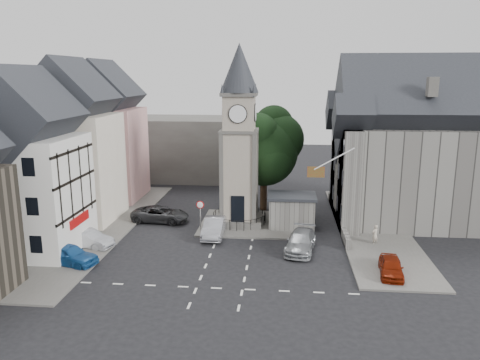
# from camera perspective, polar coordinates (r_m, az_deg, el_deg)

# --- Properties ---
(ground) EXTENTS (120.00, 120.00, 0.00)m
(ground) POSITION_cam_1_polar(r_m,az_deg,el_deg) (36.20, -1.31, -9.30)
(ground) COLOR black
(ground) RESTS_ON ground
(pavement_west) EXTENTS (6.00, 30.00, 0.14)m
(pavement_west) POSITION_cam_1_polar(r_m,az_deg,el_deg) (44.72, -16.56, -5.40)
(pavement_west) COLOR #595651
(pavement_west) RESTS_ON ground
(pavement_east) EXTENTS (6.00, 26.00, 0.14)m
(pavement_east) POSITION_cam_1_polar(r_m,az_deg,el_deg) (44.20, 15.68, -5.56)
(pavement_east) COLOR #595651
(pavement_east) RESTS_ON ground
(central_island) EXTENTS (10.00, 8.00, 0.16)m
(central_island) POSITION_cam_1_polar(r_m,az_deg,el_deg) (43.54, 1.90, -5.34)
(central_island) COLOR #595651
(central_island) RESTS_ON ground
(road_markings) EXTENTS (20.00, 8.00, 0.01)m
(road_markings) POSITION_cam_1_polar(r_m,az_deg,el_deg) (31.20, -2.52, -13.05)
(road_markings) COLOR silver
(road_markings) RESTS_ON ground
(clock_tower) EXTENTS (4.86, 4.86, 16.25)m
(clock_tower) POSITION_cam_1_polar(r_m,az_deg,el_deg) (41.86, -0.08, 5.23)
(clock_tower) COLOR #4C4944
(clock_tower) RESTS_ON ground
(stone_shelter) EXTENTS (4.30, 3.30, 3.08)m
(stone_shelter) POSITION_cam_1_polar(r_m,az_deg,el_deg) (42.56, 6.32, -3.77)
(stone_shelter) COLOR #5C5955
(stone_shelter) RESTS_ON ground
(town_tree) EXTENTS (7.20, 7.20, 10.80)m
(town_tree) POSITION_cam_1_polar(r_m,az_deg,el_deg) (46.83, 2.95, 4.60)
(town_tree) COLOR black
(town_tree) RESTS_ON ground
(warning_sign_post) EXTENTS (0.70, 0.19, 2.85)m
(warning_sign_post) POSITION_cam_1_polar(r_m,az_deg,el_deg) (41.07, -4.88, -3.66)
(warning_sign_post) COLOR black
(warning_sign_post) RESTS_ON ground
(terrace_pink) EXTENTS (8.10, 7.60, 12.80)m
(terrace_pink) POSITION_cam_1_polar(r_m,az_deg,el_deg) (53.49, -16.04, 4.71)
(terrace_pink) COLOR #E3A49C
(terrace_pink) RESTS_ON ground
(terrace_cream) EXTENTS (8.10, 7.60, 12.80)m
(terrace_cream) POSITION_cam_1_polar(r_m,az_deg,el_deg) (46.22, -19.61, 3.28)
(terrace_cream) COLOR beige
(terrace_cream) RESTS_ON ground
(terrace_tudor) EXTENTS (8.10, 7.60, 12.00)m
(terrace_tudor) POSITION_cam_1_polar(r_m,az_deg,el_deg) (39.30, -24.42, 0.74)
(terrace_tudor) COLOR silver
(terrace_tudor) RESTS_ON ground
(backdrop_west) EXTENTS (20.00, 10.00, 8.00)m
(backdrop_west) POSITION_cam_1_polar(r_m,az_deg,el_deg) (64.09, -9.10, 3.96)
(backdrop_west) COLOR #4C4944
(backdrop_west) RESTS_ON ground
(east_building) EXTENTS (14.40, 11.40, 12.60)m
(east_building) POSITION_cam_1_polar(r_m,az_deg,el_deg) (46.40, 19.87, 2.89)
(east_building) COLOR #5C5955
(east_building) RESTS_ON ground
(east_boundary_wall) EXTENTS (0.40, 16.00, 0.90)m
(east_boundary_wall) POSITION_cam_1_polar(r_m,az_deg,el_deg) (45.56, 11.80, -4.30)
(east_boundary_wall) COLOR #5C5955
(east_boundary_wall) RESTS_ON ground
(flagpole) EXTENTS (3.68, 0.10, 2.74)m
(flagpole) POSITION_cam_1_polar(r_m,az_deg,el_deg) (38.11, 11.40, 2.54)
(flagpole) COLOR white
(flagpole) RESTS_ON ground
(car_west_blue) EXTENTS (4.83, 2.98, 1.53)m
(car_west_blue) POSITION_cam_1_polar(r_m,az_deg,el_deg) (36.69, -20.17, -8.52)
(car_west_blue) COLOR #1B5295
(car_west_blue) RESTS_ON ground
(car_west_silver) EXTENTS (4.50, 2.68, 1.40)m
(car_west_silver) POSITION_cam_1_polar(r_m,az_deg,el_deg) (39.73, -17.98, -6.83)
(car_west_silver) COLOR #ADB0B6
(car_west_silver) RESTS_ON ground
(car_west_grey) EXTENTS (5.46, 2.75, 1.48)m
(car_west_grey) POSITION_cam_1_polar(r_m,az_deg,el_deg) (44.77, -9.70, -4.13)
(car_west_grey) COLOR #29292B
(car_west_grey) RESTS_ON ground
(car_island_silver) EXTENTS (1.74, 4.82, 1.58)m
(car_island_silver) POSITION_cam_1_polar(r_m,az_deg,el_deg) (40.35, -3.18, -5.77)
(car_island_silver) COLOR #9899A1
(car_island_silver) RESTS_ON ground
(car_island_east) EXTENTS (2.90, 5.42, 1.49)m
(car_island_east) POSITION_cam_1_polar(r_m,az_deg,el_deg) (37.39, 7.42, -7.45)
(car_island_east) COLOR #94979B
(car_island_east) RESTS_ON ground
(car_east_red) EXTENTS (2.01, 4.00, 1.31)m
(car_east_red) POSITION_cam_1_polar(r_m,az_deg,el_deg) (34.34, 17.92, -10.02)
(car_east_red) COLOR maroon
(car_east_red) RESTS_ON ground
(pedestrian) EXTENTS (0.75, 0.71, 1.71)m
(pedestrian) POSITION_cam_1_polar(r_m,az_deg,el_deg) (39.77, 16.12, -6.44)
(pedestrian) COLOR #B5A995
(pedestrian) RESTS_ON ground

